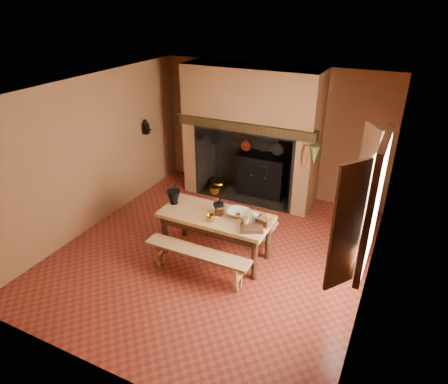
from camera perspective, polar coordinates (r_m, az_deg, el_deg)
name	(u,v)px	position (r m, az deg, el deg)	size (l,w,h in m)	color
floor	(214,251)	(7.06, -1.44, -8.49)	(5.50, 5.50, 0.00)	maroon
ceiling	(212,90)	(5.91, -1.75, 14.32)	(5.50, 5.50, 0.00)	silver
back_wall	(272,131)	(8.72, 6.85, 8.69)	(5.00, 0.02, 2.80)	brown
wall_left	(92,154)	(7.75, -18.30, 5.18)	(0.02, 5.50, 2.80)	brown
wall_right	(378,213)	(5.76, 21.11, -2.79)	(0.02, 5.50, 2.80)	brown
wall_front	(91,278)	(4.45, -18.42, -11.64)	(5.00, 0.02, 2.80)	brown
chimney_breast	(252,115)	(8.31, 3.98, 10.88)	(2.95, 0.96, 2.80)	brown
iron_range	(263,174)	(8.79, 5.61, 2.51)	(1.12, 0.55, 1.60)	black
hearth_pans	(218,186)	(9.13, -0.93, 0.90)	(0.51, 0.62, 0.20)	gold
hanging_pans	(240,143)	(8.02, 2.24, 6.95)	(1.92, 0.29, 0.27)	black
onion_string	(305,156)	(7.61, 11.47, 5.07)	(0.12, 0.10, 0.46)	#A4441E
herb_bunch	(315,155)	(7.55, 12.82, 5.18)	(0.20, 0.20, 0.35)	brown
window	(365,203)	(5.28, 19.51, -1.56)	(0.39, 1.75, 1.76)	white
wall_coffee_mill	(146,126)	(8.77, -11.14, 9.27)	(0.23, 0.16, 0.31)	black
work_table	(216,221)	(6.60, -1.18, -4.19)	(1.85, 0.82, 0.80)	tan
bench_front	(197,257)	(6.30, -3.85, -9.29)	(1.75, 0.31, 0.49)	tan
bench_back	(231,221)	(7.24, 1.06, -4.13)	(1.68, 0.29, 0.47)	tan
mortar_large	(174,196)	(6.88, -7.19, -0.63)	(0.23, 0.23, 0.40)	black
mortar_small	(218,208)	(6.53, -0.81, -2.28)	(0.18, 0.18, 0.31)	black
coffee_grinder	(219,211)	(6.50, -0.66, -2.70)	(0.18, 0.14, 0.19)	#341D10
brass_mug_a	(208,218)	(6.35, -2.28, -3.77)	(0.08, 0.08, 0.09)	gold
brass_mug_b	(238,216)	(6.42, 2.05, -3.45)	(0.07, 0.07, 0.08)	gold
mixing_bowl	(238,213)	(6.50, 2.06, -3.02)	(0.36, 0.36, 0.09)	beige
stoneware_crock	(245,222)	(6.21, 3.02, -4.23)	(0.12, 0.12, 0.15)	brown
glass_jar	(255,218)	(6.31, 4.38, -3.67)	(0.09, 0.09, 0.16)	beige
wicker_basket	(264,221)	(6.25, 5.72, -4.16)	(0.26, 0.21, 0.22)	#4E3517
wooden_tray	(252,228)	(6.13, 3.98, -5.21)	(0.34, 0.24, 0.06)	#341D10
brass_cup	(210,218)	(6.34, -1.98, -3.74)	(0.14, 0.14, 0.11)	gold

